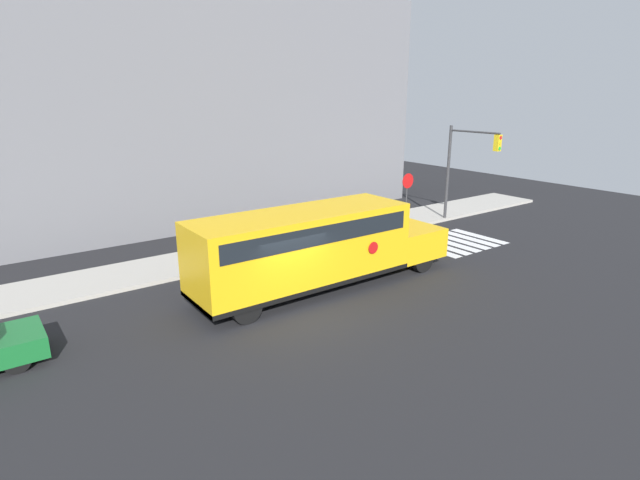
% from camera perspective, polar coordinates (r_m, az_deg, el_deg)
% --- Properties ---
extents(ground_plane, '(60.00, 60.00, 0.00)m').
position_cam_1_polar(ground_plane, '(16.66, -2.88, -8.09)').
color(ground_plane, black).
extents(sidewalk_strip, '(44.00, 3.00, 0.15)m').
position_cam_1_polar(sidewalk_strip, '(21.99, -12.24, -2.03)').
color(sidewalk_strip, '#B2ADA3').
rests_on(sidewalk_strip, ground).
extents(building_backdrop, '(32.00, 4.00, 12.33)m').
position_cam_1_polar(building_backdrop, '(27.01, -18.91, 14.04)').
color(building_backdrop, slate).
rests_on(building_backdrop, ground).
extents(crosswalk_stripes, '(4.00, 3.20, 0.01)m').
position_cam_1_polar(crosswalk_stripes, '(24.90, 15.29, -0.24)').
color(crosswalk_stripes, white).
rests_on(crosswalk_stripes, ground).
extents(school_bus, '(10.39, 2.57, 2.97)m').
position_cam_1_polar(school_bus, '(17.86, -0.77, -0.54)').
color(school_bus, yellow).
rests_on(school_bus, ground).
extents(stop_sign, '(0.79, 0.10, 2.83)m').
position_cam_1_polar(stop_sign, '(27.07, 9.93, 5.59)').
color(stop_sign, '#38383A').
rests_on(stop_sign, ground).
extents(traffic_light, '(0.28, 3.18, 5.24)m').
position_cam_1_polar(traffic_light, '(27.77, 16.17, 8.73)').
color(traffic_light, '#38383A').
rests_on(traffic_light, ground).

